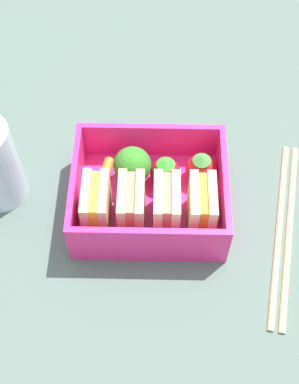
{
  "coord_description": "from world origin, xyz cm",
  "views": [
    {
      "loc": [
        -0.58,
        29.42,
        48.26
      ],
      "look_at": [
        0.0,
        0.0,
        2.7
      ],
      "focal_mm": 50.0,
      "sensor_mm": 36.0,
      "label": 1
    }
  ],
  "objects_px": {
    "sandwich_center_left": "(167,207)",
    "strawberry_left": "(165,173)",
    "sandwich_center": "(131,206)",
    "sandwich_center_right": "(97,205)",
    "sandwich_left": "(202,207)",
    "chopstick_pair": "(285,230)",
    "broccoli_floret": "(132,166)",
    "carrot_stick_far_left": "(105,174)",
    "strawberry_far_left": "(201,169)"
  },
  "relations": [
    {
      "from": "strawberry_far_left",
      "to": "broccoli_floret",
      "type": "distance_m",
      "value": 0.07
    },
    {
      "from": "sandwich_left",
      "to": "sandwich_center_left",
      "type": "bearing_deg",
      "value": 0.0
    },
    {
      "from": "strawberry_far_left",
      "to": "chopstick_pair",
      "type": "bearing_deg",
      "value": 146.83
    },
    {
      "from": "strawberry_left",
      "to": "carrot_stick_far_left",
      "type": "relative_size",
      "value": 0.99
    },
    {
      "from": "sandwich_center_left",
      "to": "sandwich_center",
      "type": "xyz_separation_m",
      "value": [
        0.03,
        0.0,
        0.0
      ]
    },
    {
      "from": "strawberry_far_left",
      "to": "carrot_stick_far_left",
      "type": "xyz_separation_m",
      "value": [
        0.1,
        0.0,
        -0.01
      ]
    },
    {
      "from": "sandwich_center_left",
      "to": "strawberry_far_left",
      "type": "bearing_deg",
      "value": -123.82
    },
    {
      "from": "strawberry_left",
      "to": "sandwich_center_left",
      "type": "bearing_deg",
      "value": 91.25
    },
    {
      "from": "strawberry_left",
      "to": "broccoli_floret",
      "type": "relative_size",
      "value": 0.81
    },
    {
      "from": "broccoli_floret",
      "to": "sandwich_center_right",
      "type": "bearing_deg",
      "value": 56.08
    },
    {
      "from": "strawberry_left",
      "to": "carrot_stick_far_left",
      "type": "distance_m",
      "value": 0.07
    },
    {
      "from": "sandwich_left",
      "to": "strawberry_far_left",
      "type": "height_order",
      "value": "sandwich_left"
    },
    {
      "from": "sandwich_center",
      "to": "chopstick_pair",
      "type": "distance_m",
      "value": 0.16
    },
    {
      "from": "strawberry_far_left",
      "to": "broccoli_floret",
      "type": "height_order",
      "value": "broccoli_floret"
    },
    {
      "from": "sandwich_center",
      "to": "carrot_stick_far_left",
      "type": "xyz_separation_m",
      "value": [
        0.03,
        -0.05,
        -0.02
      ]
    },
    {
      "from": "sandwich_center_left",
      "to": "sandwich_center_right",
      "type": "height_order",
      "value": "same"
    },
    {
      "from": "sandwich_center",
      "to": "strawberry_far_left",
      "type": "xyz_separation_m",
      "value": [
        -0.07,
        -0.05,
        -0.01
      ]
    },
    {
      "from": "broccoli_floret",
      "to": "carrot_stick_far_left",
      "type": "height_order",
      "value": "broccoli_floret"
    },
    {
      "from": "strawberry_far_left",
      "to": "broccoli_floret",
      "type": "bearing_deg",
      "value": 3.4
    },
    {
      "from": "strawberry_far_left",
      "to": "sandwich_center_left",
      "type": "bearing_deg",
      "value": 56.18
    },
    {
      "from": "sandwich_left",
      "to": "sandwich_center_left",
      "type": "distance_m",
      "value": 0.03
    },
    {
      "from": "sandwich_center",
      "to": "carrot_stick_far_left",
      "type": "bearing_deg",
      "value": -59.35
    },
    {
      "from": "sandwich_left",
      "to": "sandwich_center_left",
      "type": "height_order",
      "value": "same"
    },
    {
      "from": "sandwich_left",
      "to": "sandwich_center_left",
      "type": "xyz_separation_m",
      "value": [
        0.03,
        0.0,
        0.0
      ]
    },
    {
      "from": "sandwich_left",
      "to": "carrot_stick_far_left",
      "type": "xyz_separation_m",
      "value": [
        0.1,
        -0.05,
        -0.02
      ]
    },
    {
      "from": "sandwich_center_left",
      "to": "strawberry_left",
      "type": "bearing_deg",
      "value": -88.75
    },
    {
      "from": "sandwich_center",
      "to": "broccoli_floret",
      "type": "relative_size",
      "value": 1.19
    },
    {
      "from": "sandwich_center_right",
      "to": "carrot_stick_far_left",
      "type": "relative_size",
      "value": 1.45
    },
    {
      "from": "sandwich_center",
      "to": "strawberry_far_left",
      "type": "bearing_deg",
      "value": -142.61
    },
    {
      "from": "sandwich_center_left",
      "to": "sandwich_left",
      "type": "bearing_deg",
      "value": 180.0
    },
    {
      "from": "sandwich_center_left",
      "to": "chopstick_pair",
      "type": "relative_size",
      "value": 0.26
    },
    {
      "from": "sandwich_center_right",
      "to": "strawberry_left",
      "type": "distance_m",
      "value": 0.08
    },
    {
      "from": "carrot_stick_far_left",
      "to": "sandwich_center_left",
      "type": "bearing_deg",
      "value": 141.13
    },
    {
      "from": "sandwich_center_left",
      "to": "sandwich_center",
      "type": "height_order",
      "value": "same"
    },
    {
      "from": "strawberry_left",
      "to": "strawberry_far_left",
      "type": "bearing_deg",
      "value": -171.29
    },
    {
      "from": "sandwich_center",
      "to": "chopstick_pair",
      "type": "bearing_deg",
      "value": 178.93
    },
    {
      "from": "sandwich_center_right",
      "to": "chopstick_pair",
      "type": "distance_m",
      "value": 0.19
    },
    {
      "from": "sandwich_left",
      "to": "strawberry_left",
      "type": "distance_m",
      "value": 0.06
    },
    {
      "from": "sandwich_left",
      "to": "strawberry_left",
      "type": "relative_size",
      "value": 1.47
    },
    {
      "from": "carrot_stick_far_left",
      "to": "strawberry_far_left",
      "type": "bearing_deg",
      "value": -179.56
    },
    {
      "from": "sandwich_center_left",
      "to": "strawberry_left",
      "type": "relative_size",
      "value": 1.47
    },
    {
      "from": "strawberry_left",
      "to": "carrot_stick_far_left",
      "type": "height_order",
      "value": "strawberry_left"
    },
    {
      "from": "broccoli_floret",
      "to": "carrot_stick_far_left",
      "type": "bearing_deg",
      "value": -6.49
    },
    {
      "from": "sandwich_left",
      "to": "carrot_stick_far_left",
      "type": "distance_m",
      "value": 0.11
    },
    {
      "from": "sandwich_left",
      "to": "sandwich_center",
      "type": "bearing_deg",
      "value": 0.0
    },
    {
      "from": "sandwich_center",
      "to": "broccoli_floret",
      "type": "distance_m",
      "value": 0.05
    },
    {
      "from": "chopstick_pair",
      "to": "strawberry_left",
      "type": "bearing_deg",
      "value": -22.4
    },
    {
      "from": "strawberry_far_left",
      "to": "chopstick_pair",
      "type": "relative_size",
      "value": 0.18
    },
    {
      "from": "sandwich_left",
      "to": "chopstick_pair",
      "type": "height_order",
      "value": "sandwich_left"
    },
    {
      "from": "sandwich_center_right",
      "to": "chopstick_pair",
      "type": "bearing_deg",
      "value": 179.12
    }
  ]
}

